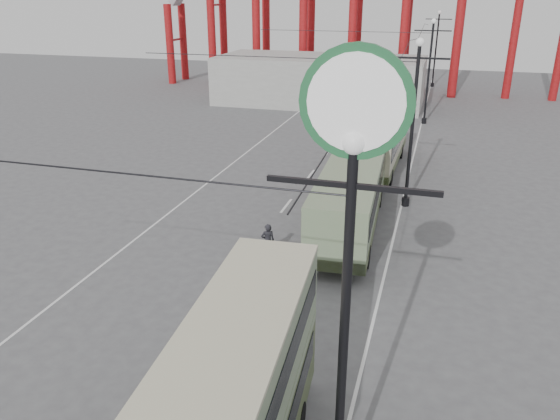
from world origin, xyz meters
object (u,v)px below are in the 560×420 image
(single_decker_green, at_px, (351,195))
(pedestrian, at_px, (268,241))
(lamp_post_near, at_px, (351,208))
(double_decker_bus, at_px, (234,412))
(single_decker_cream, at_px, (380,142))

(single_decker_green, bearing_deg, pedestrian, -127.96)
(lamp_post_near, xyz_separation_m, pedestrian, (-5.59, 12.35, -7.00))
(double_decker_bus, bearing_deg, single_decker_green, 86.54)
(single_decker_cream, relative_size, pedestrian, 6.17)
(single_decker_cream, height_order, pedestrian, single_decker_cream)
(single_decker_green, bearing_deg, single_decker_cream, 86.48)
(lamp_post_near, xyz_separation_m, single_decker_cream, (-2.39, 27.77, -6.00))
(single_decker_green, distance_m, single_decker_cream, 11.07)
(lamp_post_near, distance_m, single_decker_cream, 28.51)
(single_decker_green, height_order, single_decker_cream, single_decker_green)
(single_decker_green, height_order, pedestrian, single_decker_green)
(lamp_post_near, relative_size, pedestrian, 6.25)
(double_decker_bus, xyz_separation_m, single_decker_green, (-0.17, 16.95, -0.83))
(double_decker_bus, relative_size, single_decker_green, 0.76)
(single_decker_green, xyz_separation_m, pedestrian, (-3.07, -4.35, -1.05))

